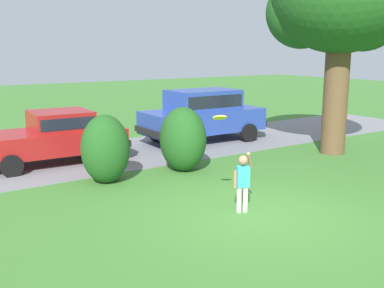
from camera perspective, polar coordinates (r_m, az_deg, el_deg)
The scene contains 9 objects.
ground_plane at distance 9.56m, azimuth 8.31°, elevation -8.75°, with size 80.00×80.00×0.00m, color #3D752D.
driveway_strip at distance 15.00m, azimuth -9.18°, elevation -1.22°, with size 28.00×4.40×0.02m, color slate.
oak_tree_large at distance 15.56m, azimuth 18.14°, elevation 16.74°, with size 4.62×4.38×6.92m.
shrub_near_tree at distance 11.70m, azimuth -10.76°, elevation -0.91°, with size 1.24×1.18×1.75m.
shrub_centre_left at distance 12.60m, azimuth -1.15°, elevation 0.61°, with size 1.26×1.40×1.80m.
parked_sedan at distance 14.08m, azimuth -16.94°, elevation 1.05°, with size 4.48×2.25×1.56m.
parked_suv at distance 16.63m, azimuth 1.39°, elevation 3.93°, with size 4.74×2.18×1.92m.
child_thrower at distance 9.46m, azimuth 6.38°, elevation -4.37°, with size 0.48×0.25×1.29m.
frisbee at distance 9.15m, azimuth 3.49°, elevation 3.33°, with size 0.30×0.27×0.17m.
Camera 1 is at (-6.09, -6.58, 3.32)m, focal length 42.50 mm.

